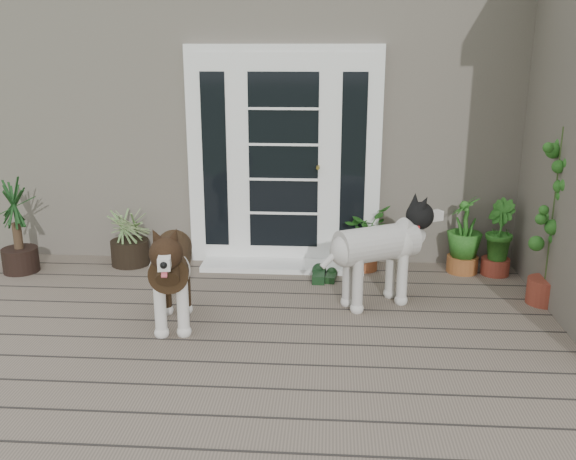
{
  "coord_description": "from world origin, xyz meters",
  "views": [
    {
      "loc": [
        0.26,
        -3.47,
        2.21
      ],
      "look_at": [
        -0.1,
        1.75,
        0.7
      ],
      "focal_mm": 38.89,
      "sensor_mm": 36.0,
      "label": 1
    }
  ],
  "objects": [
    {
      "name": "deck",
      "position": [
        0.0,
        0.4,
        0.06
      ],
      "size": [
        6.2,
        4.6,
        0.12
      ],
      "primitive_type": "cube",
      "color": "#6B5B4C",
      "rests_on": "ground"
    },
    {
      "name": "house_main",
      "position": [
        0.0,
        4.65,
        1.55
      ],
      "size": [
        7.4,
        4.0,
        3.1
      ],
      "primitive_type": "cube",
      "color": "#665E54",
      "rests_on": "ground"
    },
    {
      "name": "door_unit",
      "position": [
        -0.2,
        2.6,
        1.19
      ],
      "size": [
        1.9,
        0.14,
        2.15
      ],
      "primitive_type": "cube",
      "color": "white",
      "rests_on": "deck"
    },
    {
      "name": "door_step",
      "position": [
        -0.2,
        2.4,
        0.14
      ],
      "size": [
        1.6,
        0.4,
        0.05
      ],
      "primitive_type": "cube",
      "color": "white",
      "rests_on": "deck"
    },
    {
      "name": "brindle_dog",
      "position": [
        -0.95,
        1.0,
        0.51
      ],
      "size": [
        0.57,
        1.0,
        0.78
      ],
      "primitive_type": null,
      "rotation": [
        0.0,
        0.0,
        3.32
      ],
      "color": "#372514",
      "rests_on": "deck"
    },
    {
      "name": "white_dog",
      "position": [
        0.66,
        1.52,
        0.52
      ],
      "size": [
        1.03,
        0.82,
        0.79
      ],
      "primitive_type": null,
      "rotation": [
        0.0,
        0.0,
        -1.07
      ],
      "color": "white",
      "rests_on": "deck"
    },
    {
      "name": "spider_plant",
      "position": [
        -1.75,
        2.4,
        0.46
      ],
      "size": [
        0.72,
        0.72,
        0.68
      ],
      "primitive_type": null,
      "rotation": [
        0.0,
        0.0,
        -0.14
      ],
      "color": "#7FA163",
      "rests_on": "deck"
    },
    {
      "name": "yucca",
      "position": [
        -2.75,
        2.11,
        0.59
      ],
      "size": [
        0.78,
        0.78,
        0.94
      ],
      "primitive_type": null,
      "rotation": [
        0.0,
        0.0,
        0.24
      ],
      "color": "black",
      "rests_on": "deck"
    },
    {
      "name": "herb_a",
      "position": [
        0.62,
        2.4,
        0.4
      ],
      "size": [
        0.61,
        0.61,
        0.56
      ],
      "primitive_type": "imported",
      "rotation": [
        0.0,
        0.0,
        1.03
      ],
      "color": "#1F4D16",
      "rests_on": "deck"
    },
    {
      "name": "herb_b",
      "position": [
        1.87,
        2.35,
        0.38
      ],
      "size": [
        0.38,
        0.38,
        0.53
      ],
      "primitive_type": "imported",
      "rotation": [
        0.0,
        0.0,
        1.66
      ],
      "color": "#1A5E1D",
      "rests_on": "deck"
    },
    {
      "name": "herb_c",
      "position": [
        1.56,
        2.4,
        0.43
      ],
      "size": [
        0.48,
        0.48,
        0.62
      ],
      "primitive_type": "imported",
      "rotation": [
        0.0,
        0.0,
        4.47
      ],
      "color": "#29601B",
      "rests_on": "deck"
    },
    {
      "name": "sapling",
      "position": [
        2.11,
        1.64,
        0.9
      ],
      "size": [
        0.52,
        0.52,
        1.56
      ],
      "primitive_type": null,
      "rotation": [
        0.0,
        0.0,
        -0.15
      ],
      "color": "#295B1A",
      "rests_on": "deck"
    },
    {
      "name": "clog_left",
      "position": [
        0.17,
        2.08,
        0.17
      ],
      "size": [
        0.17,
        0.35,
        0.1
      ],
      "primitive_type": null,
      "rotation": [
        0.0,
        0.0,
        -0.01
      ],
      "color": "black",
      "rests_on": "deck"
    },
    {
      "name": "clog_right",
      "position": [
        0.28,
        2.08,
        0.16
      ],
      "size": [
        0.15,
        0.28,
        0.08
      ],
      "primitive_type": null,
      "rotation": [
        0.0,
        0.0,
        -0.11
      ],
      "color": "black",
      "rests_on": "deck"
    }
  ]
}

